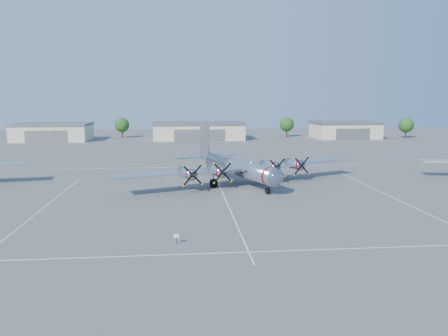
{
  "coord_description": "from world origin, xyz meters",
  "views": [
    {
      "loc": [
        -5.54,
        -56.99,
        12.88
      ],
      "look_at": [
        0.37,
        3.33,
        3.2
      ],
      "focal_mm": 35.0,
      "sensor_mm": 36.0,
      "label": 1
    }
  ],
  "objects": [
    {
      "name": "tree_east",
      "position": [
        30.0,
        88.0,
        4.22
      ],
      "size": [
        4.8,
        4.8,
        6.64
      ],
      "color": "#382619",
      "rests_on": "ground"
    },
    {
      "name": "ground",
      "position": [
        0.0,
        0.0,
        0.0
      ],
      "size": [
        260.0,
        260.0,
        0.0
      ],
      "primitive_type": "plane",
      "color": "#59595C",
      "rests_on": "ground"
    },
    {
      "name": "parking_lines",
      "position": [
        0.0,
        -1.75,
        0.01
      ],
      "size": [
        60.0,
        50.08,
        0.01
      ],
      "color": "silver",
      "rests_on": "ground"
    },
    {
      "name": "main_bomber_b29",
      "position": [
        2.69,
        8.73,
        0.0
      ],
      "size": [
        45.79,
        38.93,
        8.57
      ],
      "primitive_type": null,
      "rotation": [
        0.0,
        0.0,
        0.38
      ],
      "color": "silver",
      "rests_on": "ground"
    },
    {
      "name": "hangar_east",
      "position": [
        48.0,
        81.96,
        2.71
      ],
      "size": [
        20.6,
        14.6,
        5.4
      ],
      "color": "beige",
      "rests_on": "ground"
    },
    {
      "name": "tree_far_east",
      "position": [
        68.0,
        80.0,
        4.22
      ],
      "size": [
        4.8,
        4.8,
        6.64
      ],
      "color": "#382619",
      "rests_on": "ground"
    },
    {
      "name": "info_placard",
      "position": [
        -6.11,
        -19.28,
        0.65
      ],
      "size": [
        0.48,
        0.13,
        0.92
      ],
      "rotation": [
        0.0,
        0.0,
        -0.2
      ],
      "color": "black",
      "rests_on": "ground"
    },
    {
      "name": "hangar_west",
      "position": [
        -45.0,
        81.96,
        2.71
      ],
      "size": [
        22.6,
        14.6,
        5.4
      ],
      "color": "beige",
      "rests_on": "ground"
    },
    {
      "name": "tree_west",
      "position": [
        -25.0,
        90.0,
        4.22
      ],
      "size": [
        4.8,
        4.8,
        6.64
      ],
      "color": "#382619",
      "rests_on": "ground"
    },
    {
      "name": "hangar_center",
      "position": [
        0.0,
        81.96,
        2.71
      ],
      "size": [
        28.6,
        14.6,
        5.4
      ],
      "color": "beige",
      "rests_on": "ground"
    }
  ]
}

